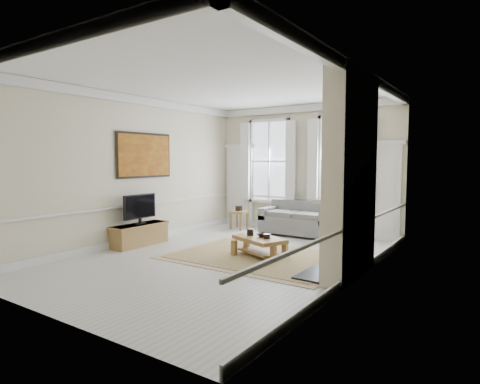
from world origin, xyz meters
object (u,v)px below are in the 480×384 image
Objects in this scene: coffee_table at (259,241)px; sofa at (299,221)px; side_table at (239,215)px; tv_stand at (140,235)px.

sofa is at bearing 120.34° from coffee_table.
tv_stand is (-0.67, -3.03, -0.16)m from side_table.
sofa is 1.78m from side_table.
side_table is (-1.77, -0.17, 0.05)m from sofa.
sofa reaches higher than tv_stand.
tv_stand is (-2.82, -0.59, -0.08)m from coffee_table.
tv_stand is at bearing -102.49° from side_table.
coffee_table is 2.89m from tv_stand.
side_table is 0.42× the size of coffee_table.
sofa is 1.53× the size of coffee_table.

